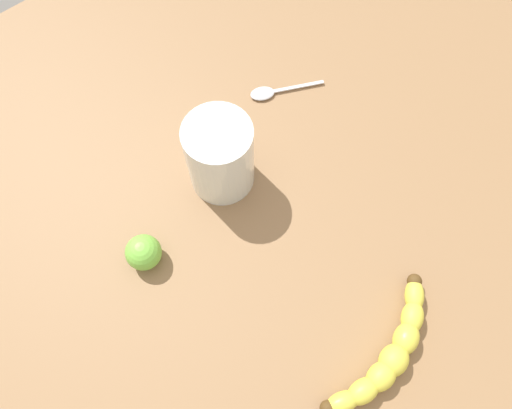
# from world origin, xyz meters

# --- Properties ---
(wooden_tabletop) EXTENTS (1.20, 1.20, 0.03)m
(wooden_tabletop) POSITION_xyz_m (0.00, 0.00, 0.01)
(wooden_tabletop) COLOR olive
(wooden_tabletop) RESTS_ON ground
(banana) EXTENTS (0.20, 0.08, 0.03)m
(banana) POSITION_xyz_m (-0.00, 0.17, 0.05)
(banana) COLOR yellow
(banana) RESTS_ON wooden_tabletop
(smoothie_glass) EXTENTS (0.09, 0.09, 0.12)m
(smoothie_glass) POSITION_xyz_m (0.01, -0.14, 0.08)
(smoothie_glass) COLOR silver
(smoothie_glass) RESTS_ON wooden_tabletop
(lime_fruit) EXTENTS (0.05, 0.05, 0.05)m
(lime_fruit) POSITION_xyz_m (0.15, -0.11, 0.05)
(lime_fruit) COLOR #75C142
(lime_fruit) RESTS_ON wooden_tabletop
(teaspoon) EXTENTS (0.11, 0.06, 0.01)m
(teaspoon) POSITION_xyz_m (-0.13, -0.21, 0.03)
(teaspoon) COLOR silver
(teaspoon) RESTS_ON wooden_tabletop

